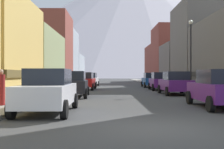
% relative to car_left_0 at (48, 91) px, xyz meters
% --- Properties ---
extents(ground_plane, '(400.00, 400.00, 0.00)m').
position_rel_car_left_0_xyz_m(ground_plane, '(3.80, -3.38, -0.90)').
color(ground_plane, '#3E3E3E').
extents(sidewalk_left, '(2.50, 100.00, 0.15)m').
position_rel_car_left_0_xyz_m(sidewalk_left, '(-2.45, 31.62, -0.82)').
color(sidewalk_left, gray).
rests_on(sidewalk_left, ground).
extents(sidewalk_right, '(2.50, 100.00, 0.15)m').
position_rel_car_left_0_xyz_m(sidewalk_right, '(10.05, 31.62, -0.82)').
color(sidewalk_right, gray).
rests_on(sidewalk_right, ground).
extents(storefront_left_2, '(6.94, 12.86, 6.59)m').
position_rel_car_left_0_xyz_m(storefront_left_2, '(-7.02, 22.08, 2.27)').
color(storefront_left_2, '#8C9966').
rests_on(storefront_left_2, ground).
extents(storefront_left_3, '(9.37, 8.83, 10.92)m').
position_rel_car_left_0_xyz_m(storefront_left_3, '(-8.23, 33.16, 4.38)').
color(storefront_left_3, brown).
rests_on(storefront_left_3, ground).
extents(storefront_left_4, '(7.99, 9.20, 9.67)m').
position_rel_car_left_0_xyz_m(storefront_left_4, '(-7.55, 42.20, 3.77)').
color(storefront_left_4, '#99A5B2').
rests_on(storefront_left_4, ground).
extents(storefront_left_5, '(8.42, 13.48, 6.01)m').
position_rel_car_left_0_xyz_m(storefront_left_5, '(-7.76, 53.97, 1.99)').
color(storefront_left_5, '#99A5B2').
rests_on(storefront_left_5, ground).
extents(storefront_right_2, '(9.31, 9.01, 10.59)m').
position_rel_car_left_0_xyz_m(storefront_right_2, '(15.80, 25.17, 4.22)').
color(storefront_right_2, '#66605B').
rests_on(storefront_right_2, ground).
extents(storefront_right_3, '(8.62, 8.86, 6.50)m').
position_rel_car_left_0_xyz_m(storefront_right_3, '(15.46, 34.67, 2.23)').
color(storefront_right_3, '#66605B').
rests_on(storefront_right_3, ground).
extents(storefront_right_4, '(9.71, 9.73, 10.88)m').
position_rel_car_left_0_xyz_m(storefront_right_4, '(16.00, 44.12, 4.37)').
color(storefront_right_4, brown).
rests_on(storefront_right_4, ground).
extents(storefront_right_5, '(6.53, 10.57, 8.12)m').
position_rel_car_left_0_xyz_m(storefront_right_5, '(14.41, 54.46, 3.01)').
color(storefront_right_5, brown).
rests_on(storefront_right_5, ground).
extents(car_left_0, '(2.08, 4.41, 1.78)m').
position_rel_car_left_0_xyz_m(car_left_0, '(0.00, 0.00, 0.00)').
color(car_left_0, silver).
rests_on(car_left_0, ground).
extents(car_left_1, '(2.18, 4.45, 1.78)m').
position_rel_car_left_0_xyz_m(car_left_1, '(0.00, 8.21, 0.00)').
color(car_left_1, black).
rests_on(car_left_1, ground).
extents(car_left_2, '(2.18, 4.45, 1.78)m').
position_rel_car_left_0_xyz_m(car_left_2, '(-0.00, 17.64, 0.00)').
color(car_left_2, '#9E1111').
rests_on(car_left_2, ground).
extents(car_left_3, '(2.26, 4.49, 1.78)m').
position_rel_car_left_0_xyz_m(car_left_3, '(-0.00, 25.74, 0.00)').
color(car_left_3, silver).
rests_on(car_left_3, ground).
extents(car_right_0, '(2.13, 4.43, 1.78)m').
position_rel_car_left_0_xyz_m(car_right_0, '(7.60, 1.63, 0.00)').
color(car_right_0, '#591E72').
rests_on(car_right_0, ground).
extents(car_right_1, '(2.08, 4.41, 1.78)m').
position_rel_car_left_0_xyz_m(car_right_1, '(7.60, 10.49, 0.00)').
color(car_right_1, '#591E72').
rests_on(car_right_1, ground).
extents(car_right_2, '(2.17, 4.45, 1.78)m').
position_rel_car_left_0_xyz_m(car_right_2, '(7.60, 16.79, 0.00)').
color(car_right_2, '#591E72').
rests_on(car_right_2, ground).
extents(car_right_3, '(2.08, 4.41, 1.78)m').
position_rel_car_left_0_xyz_m(car_right_3, '(7.60, 23.30, 0.00)').
color(car_right_3, '#19478C').
rests_on(car_right_3, ground).
extents(pedestrian_0, '(0.36, 0.36, 1.74)m').
position_rel_car_left_0_xyz_m(pedestrian_0, '(-2.45, 11.72, 0.06)').
color(pedestrian_0, maroon).
rests_on(pedestrian_0, sidewalk_left).
extents(pedestrian_1, '(0.36, 0.36, 1.72)m').
position_rel_car_left_0_xyz_m(pedestrian_1, '(10.05, 20.48, 0.05)').
color(pedestrian_1, '#333338').
rests_on(pedestrian_1, sidewalk_right).
extents(pedestrian_2, '(0.36, 0.36, 1.63)m').
position_rel_car_left_0_xyz_m(pedestrian_2, '(-2.45, 1.45, 0.00)').
color(pedestrian_2, maroon).
rests_on(pedestrian_2, sidewalk_left).
extents(streetlamp_right, '(0.36, 0.36, 5.86)m').
position_rel_car_left_0_xyz_m(streetlamp_right, '(9.15, 11.67, 3.09)').
color(streetlamp_right, black).
rests_on(streetlamp_right, sidewalk_right).
extents(mountain_backdrop, '(315.15, 315.15, 102.03)m').
position_rel_car_left_0_xyz_m(mountain_backdrop, '(25.27, 256.62, 50.12)').
color(mountain_backdrop, silver).
rests_on(mountain_backdrop, ground).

